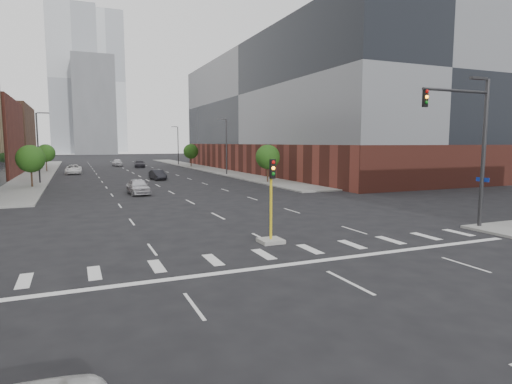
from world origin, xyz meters
TOP-DOWN VIEW (x-y plane):
  - ground at (0.00, 0.00)m, footprint 400.00×400.00m
  - sidewalk_left_far at (-15.00, 74.00)m, footprint 5.00×92.00m
  - sidewalk_right_far at (15.00, 74.00)m, footprint 5.00×92.00m
  - building_right_main at (29.50, 60.00)m, footprint 24.00×70.00m
  - tower_left at (-8.00, 220.00)m, footprint 22.00×22.00m
  - tower_right at (10.00, 260.00)m, footprint 20.00×20.00m
  - tower_mid at (0.00, 200.00)m, footprint 18.00×18.00m
  - median_traffic_signal at (0.00, 8.97)m, footprint 1.20×1.20m
  - mast_arm_signal at (12.61, 7.50)m, footprint 5.12×0.90m
  - streetlight_right_a at (13.41, 55.00)m, footprint 1.60×0.22m
  - streetlight_right_b at (13.41, 90.00)m, footprint 1.60×0.22m
  - streetlight_left at (-13.41, 50.00)m, footprint 1.60×0.22m
  - tree_left_near at (-14.00, 45.00)m, footprint 3.20×3.20m
  - tree_left_far at (-14.00, 75.00)m, footprint 3.20×3.20m
  - tree_right_near at (14.00, 40.00)m, footprint 3.20×3.20m
  - tree_right_far at (14.00, 80.00)m, footprint 3.20×3.20m
  - car_near_left at (-3.45, 33.63)m, footprint 2.10×4.78m
  - car_mid_right at (1.50, 50.34)m, footprint 1.98×4.43m
  - car_far_left at (-9.52, 67.27)m, footprint 2.71×5.63m
  - car_deep_right at (3.47, 82.54)m, footprint 2.75×5.45m
  - car_distant at (-0.44, 89.96)m, footprint 2.11×5.00m

SIDE VIEW (x-z plane):
  - ground at x=0.00m, z-range 0.00..0.00m
  - sidewalk_left_far at x=-15.00m, z-range 0.00..0.15m
  - sidewalk_right_far at x=15.00m, z-range 0.00..0.15m
  - car_mid_right at x=1.50m, z-range 0.00..1.41m
  - car_deep_right at x=3.47m, z-range 0.00..1.52m
  - car_far_left at x=-9.52m, z-range 0.00..1.55m
  - car_near_left at x=-3.45m, z-range 0.00..1.60m
  - car_distant at x=-0.44m, z-range 0.00..1.69m
  - median_traffic_signal at x=0.00m, z-range -1.23..3.17m
  - tree_left_near at x=-14.00m, z-range 0.97..5.82m
  - tree_left_far at x=-14.00m, z-range 0.97..5.82m
  - tree_right_near at x=14.00m, z-range 0.97..5.82m
  - tree_right_far at x=14.00m, z-range 0.97..5.82m
  - streetlight_right_a at x=13.41m, z-range 0.47..9.55m
  - streetlight_right_b at x=13.41m, z-range 0.47..9.55m
  - streetlight_left at x=-13.41m, z-range 0.47..9.55m
  - mast_arm_signal at x=12.61m, z-range 1.11..10.18m
  - building_right_main at x=29.50m, z-range 0.00..22.00m
  - tower_mid at x=0.00m, z-range 0.00..44.00m
  - tower_left at x=-8.00m, z-range 0.00..70.00m
  - tower_right at x=10.00m, z-range 0.00..80.00m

